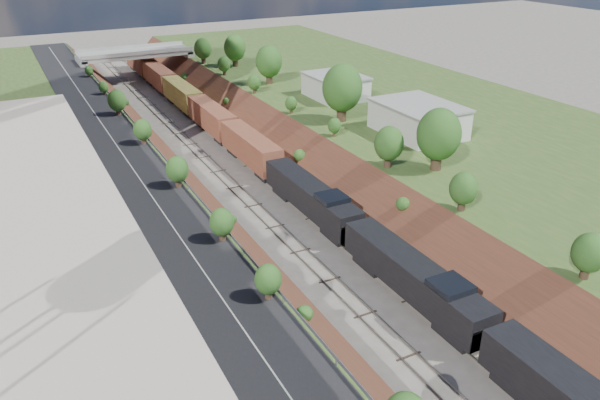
# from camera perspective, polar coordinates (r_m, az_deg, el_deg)

# --- Properties ---
(platform_right) EXTENTS (44.00, 180.00, 5.00)m
(platform_right) POSITION_cam_1_polar(r_m,az_deg,el_deg) (97.56, 12.75, 7.12)
(platform_right) COLOR #365523
(platform_right) RESTS_ON ground
(embankment_left) EXTENTS (10.00, 180.00, 10.00)m
(embankment_left) POSITION_cam_1_polar(r_m,az_deg,el_deg) (79.16, -12.92, 0.90)
(embankment_left) COLOR brown
(embankment_left) RESTS_ON ground
(embankment_right) EXTENTS (10.00, 180.00, 10.00)m
(embankment_right) POSITION_cam_1_polar(r_m,az_deg,el_deg) (86.51, 1.22, 3.67)
(embankment_right) COLOR brown
(embankment_right) RESTS_ON ground
(rail_left_track) EXTENTS (1.58, 180.00, 0.18)m
(rail_left_track) POSITION_cam_1_polar(r_m,az_deg,el_deg) (81.31, -7.24, 2.09)
(rail_left_track) COLOR gray
(rail_left_track) RESTS_ON ground
(rail_right_track) EXTENTS (1.58, 180.00, 0.18)m
(rail_right_track) POSITION_cam_1_polar(r_m,az_deg,el_deg) (83.06, -3.88, 2.75)
(rail_right_track) COLOR gray
(rail_right_track) RESTS_ON ground
(road) EXTENTS (8.00, 180.00, 0.10)m
(road) POSITION_cam_1_polar(r_m,az_deg,el_deg) (76.44, -16.52, 3.71)
(road) COLOR black
(road) RESTS_ON platform_left
(guardrail) EXTENTS (0.10, 171.00, 0.70)m
(guardrail) POSITION_cam_1_polar(r_m,az_deg,el_deg) (76.84, -13.56, 4.57)
(guardrail) COLOR #99999E
(guardrail) RESTS_ON platform_left
(commercial_building) EXTENTS (14.30, 62.30, 7.00)m
(commercial_building) POSITION_cam_1_polar(r_m,az_deg,el_deg) (53.84, -24.93, -2.81)
(commercial_building) COLOR brown
(commercial_building) RESTS_ON platform_left
(overpass) EXTENTS (24.50, 8.30, 7.40)m
(overpass) POSITION_cam_1_polar(r_m,az_deg,el_deg) (138.10, -15.72, 13.05)
(overpass) COLOR gray
(overpass) RESTS_ON ground
(white_building_near) EXTENTS (9.00, 12.00, 4.00)m
(white_building_near) POSITION_cam_1_polar(r_m,az_deg,el_deg) (84.54, 11.44, 7.69)
(white_building_near) COLOR silver
(white_building_near) RESTS_ON platform_right
(white_building_far) EXTENTS (8.00, 10.00, 3.60)m
(white_building_far) POSITION_cam_1_polar(r_m,az_deg,el_deg) (101.72, 3.47, 10.94)
(white_building_far) COLOR silver
(white_building_far) RESTS_ON platform_right
(tree_right_large) EXTENTS (5.25, 5.25, 7.61)m
(tree_right_large) POSITION_cam_1_polar(r_m,az_deg,el_deg) (71.09, 13.39, 6.20)
(tree_right_large) COLOR #473323
(tree_right_large) RESTS_ON platform_right
(tree_left_crest) EXTENTS (2.45, 2.45, 3.55)m
(tree_left_crest) POSITION_cam_1_polar(r_m,az_deg,el_deg) (42.35, -0.00, -10.32)
(tree_left_crest) COLOR #473323
(tree_left_crest) RESTS_ON platform_left
(freight_train) EXTENTS (3.14, 142.93, 4.67)m
(freight_train) POSITION_cam_1_polar(r_m,az_deg,el_deg) (90.70, -6.46, 6.33)
(freight_train) COLOR black
(freight_train) RESTS_ON ground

